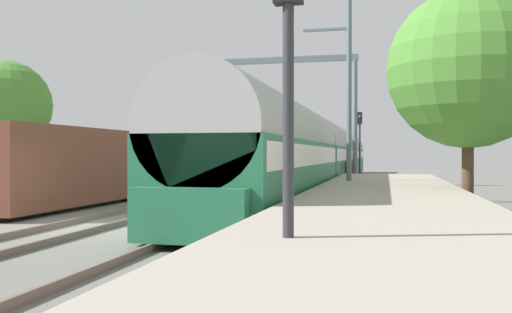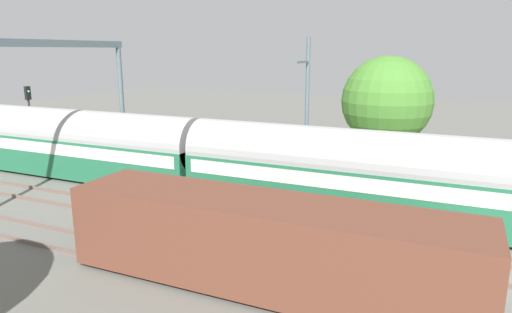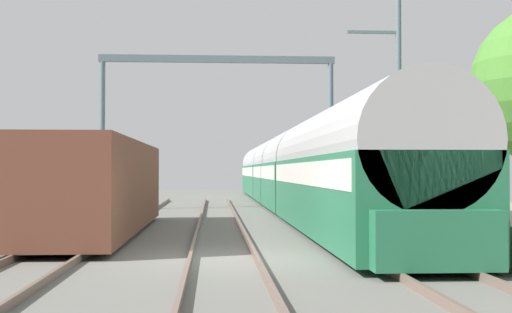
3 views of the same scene
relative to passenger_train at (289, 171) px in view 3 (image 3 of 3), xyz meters
The scene contains 10 objects.
ground 21.83m from the passenger_train, 100.14° to the right, with size 120.00×120.00×0.00m, color slate.
track_far_west 22.81m from the passenger_train, 109.68° to the right, with size 1.52×60.00×0.16m.
track_west 21.83m from the passenger_train, 100.14° to the right, with size 1.52×60.00×0.16m.
track_east 21.49m from the passenger_train, 90.00° to the right, with size 1.52×60.00×0.16m.
passenger_train is the anchor object (origin of this frame).
freight_car 17.02m from the passenger_train, 116.74° to the right, with size 2.80×13.00×2.70m.
person_crossing 4.04m from the passenger_train, 63.50° to the right, with size 0.46×0.37×1.73m.
railway_signal_far 6.57m from the passenger_train, 72.71° to the left, with size 0.36×0.30×5.01m.
catenary_gantry 5.53m from the passenger_train, 156.47° to the right, with size 12.06×0.28×7.86m.
catenary_pole_east_mid 13.60m from the passenger_train, 79.91° to the right, with size 1.90×0.20×8.00m.
Camera 3 is at (-0.22, -15.35, 1.97)m, focal length 48.25 mm.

